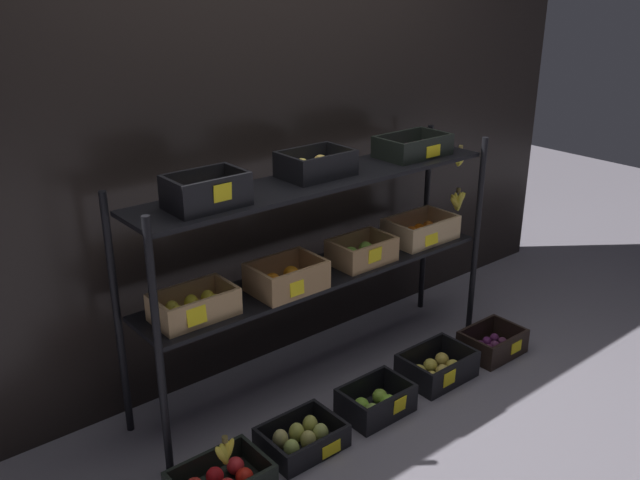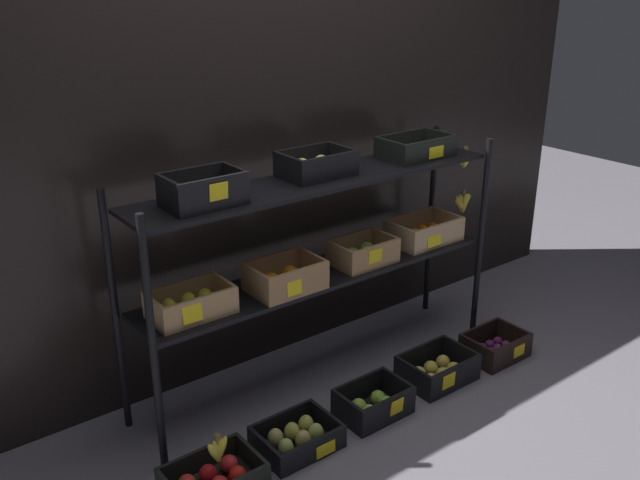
{
  "view_description": "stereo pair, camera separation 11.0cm",
  "coord_description": "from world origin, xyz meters",
  "px_view_note": "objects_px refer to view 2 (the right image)",
  "views": [
    {
      "loc": [
        -1.92,
        -2.33,
        1.92
      ],
      "look_at": [
        0.0,
        0.0,
        0.73
      ],
      "focal_mm": 38.77,
      "sensor_mm": 36.0,
      "label": 1
    },
    {
      "loc": [
        -1.83,
        -2.4,
        1.92
      ],
      "look_at": [
        0.0,
        0.0,
        0.73
      ],
      "focal_mm": 38.77,
      "sensor_mm": 36.0,
      "label": 2
    }
  ],
  "objects_px": {
    "display_rack": "(324,230)",
    "crate_ground_apple_green": "(373,404)",
    "crate_ground_pear": "(297,438)",
    "crate_ground_plum": "(495,348)",
    "crate_ground_apple_red": "(213,480)",
    "crate_ground_apple_gold": "(437,371)",
    "banana_bunch_loose": "(218,450)"
  },
  "relations": [
    {
      "from": "display_rack",
      "to": "crate_ground_apple_green",
      "type": "height_order",
      "value": "display_rack"
    },
    {
      "from": "crate_ground_pear",
      "to": "crate_ground_plum",
      "type": "height_order",
      "value": "crate_ground_plum"
    },
    {
      "from": "display_rack",
      "to": "crate_ground_plum",
      "type": "xyz_separation_m",
      "value": [
        0.82,
        -0.42,
        -0.73
      ]
    },
    {
      "from": "display_rack",
      "to": "crate_ground_plum",
      "type": "relative_size",
      "value": 6.37
    },
    {
      "from": "display_rack",
      "to": "crate_ground_apple_red",
      "type": "bearing_deg",
      "value": -154.84
    },
    {
      "from": "crate_ground_pear",
      "to": "crate_ground_apple_gold",
      "type": "relative_size",
      "value": 0.96
    },
    {
      "from": "display_rack",
      "to": "crate_ground_plum",
      "type": "height_order",
      "value": "display_rack"
    },
    {
      "from": "crate_ground_apple_green",
      "to": "banana_bunch_loose",
      "type": "relative_size",
      "value": 2.36
    },
    {
      "from": "display_rack",
      "to": "crate_ground_pear",
      "type": "distance_m",
      "value": 0.94
    },
    {
      "from": "crate_ground_pear",
      "to": "crate_ground_apple_green",
      "type": "bearing_deg",
      "value": -2.48
    },
    {
      "from": "crate_ground_apple_red",
      "to": "crate_ground_pear",
      "type": "bearing_deg",
      "value": 1.14
    },
    {
      "from": "banana_bunch_loose",
      "to": "crate_ground_apple_red",
      "type": "bearing_deg",
      "value": -174.23
    },
    {
      "from": "display_rack",
      "to": "crate_ground_apple_red",
      "type": "relative_size",
      "value": 5.4
    },
    {
      "from": "crate_ground_apple_red",
      "to": "banana_bunch_loose",
      "type": "distance_m",
      "value": 0.13
    },
    {
      "from": "crate_ground_apple_green",
      "to": "display_rack",
      "type": "bearing_deg",
      "value": 86.11
    },
    {
      "from": "crate_ground_apple_green",
      "to": "crate_ground_apple_red",
      "type": "bearing_deg",
      "value": 179.31
    },
    {
      "from": "display_rack",
      "to": "crate_ground_pear",
      "type": "bearing_deg",
      "value": -138.56
    },
    {
      "from": "crate_ground_plum",
      "to": "banana_bunch_loose",
      "type": "bearing_deg",
      "value": 179.25
    },
    {
      "from": "crate_ground_pear",
      "to": "crate_ground_apple_gold",
      "type": "xyz_separation_m",
      "value": [
        0.86,
        0.0,
        0.0
      ]
    },
    {
      "from": "crate_ground_apple_red",
      "to": "crate_ground_pear",
      "type": "height_order",
      "value": "crate_ground_apple_red"
    },
    {
      "from": "crate_ground_apple_green",
      "to": "crate_ground_apple_gold",
      "type": "height_order",
      "value": "crate_ground_apple_gold"
    },
    {
      "from": "crate_ground_apple_red",
      "to": "banana_bunch_loose",
      "type": "bearing_deg",
      "value": 5.77
    },
    {
      "from": "crate_ground_apple_red",
      "to": "crate_ground_apple_gold",
      "type": "relative_size",
      "value": 1.05
    },
    {
      "from": "crate_ground_apple_green",
      "to": "crate_ground_apple_gold",
      "type": "distance_m",
      "value": 0.44
    },
    {
      "from": "display_rack",
      "to": "crate_ground_apple_gold",
      "type": "xyz_separation_m",
      "value": [
        0.41,
        -0.39,
        -0.73
      ]
    },
    {
      "from": "display_rack",
      "to": "banana_bunch_loose",
      "type": "xyz_separation_m",
      "value": [
        -0.83,
        -0.4,
        -0.61
      ]
    },
    {
      "from": "display_rack",
      "to": "crate_ground_apple_red",
      "type": "xyz_separation_m",
      "value": [
        -0.86,
        -0.4,
        -0.74
      ]
    },
    {
      "from": "crate_ground_apple_red",
      "to": "crate_ground_plum",
      "type": "height_order",
      "value": "crate_ground_plum"
    },
    {
      "from": "crate_ground_apple_gold",
      "to": "banana_bunch_loose",
      "type": "height_order",
      "value": "banana_bunch_loose"
    },
    {
      "from": "crate_ground_pear",
      "to": "crate_ground_plum",
      "type": "bearing_deg",
      "value": -1.21
    },
    {
      "from": "crate_ground_apple_green",
      "to": "crate_ground_plum",
      "type": "bearing_deg",
      "value": -0.58
    },
    {
      "from": "crate_ground_pear",
      "to": "crate_ground_plum",
      "type": "xyz_separation_m",
      "value": [
        1.27,
        -0.03,
        -0.0
      ]
    }
  ]
}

